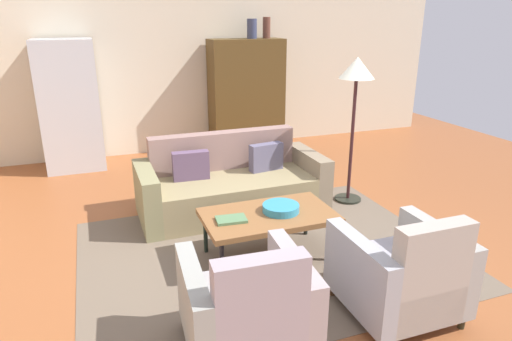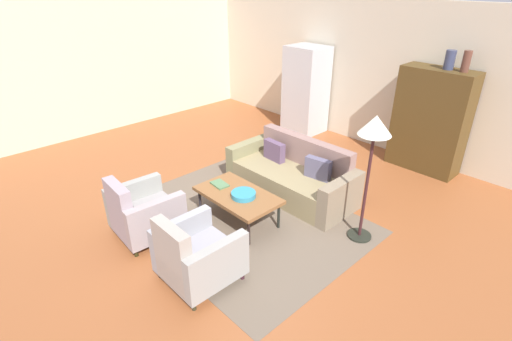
{
  "view_description": "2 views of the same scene",
  "coord_description": "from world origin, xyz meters",
  "px_view_note": "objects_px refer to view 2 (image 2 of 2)",
  "views": [
    {
      "loc": [
        -1.34,
        -3.54,
        2.16
      ],
      "look_at": [
        0.07,
        0.28,
        0.74
      ],
      "focal_mm": 31.53,
      "sensor_mm": 36.0,
      "label": 1
    },
    {
      "loc": [
        3.61,
        -3.08,
        3.18
      ],
      "look_at": [
        0.11,
        0.25,
        0.71
      ],
      "focal_mm": 27.08,
      "sensor_mm": 36.0,
      "label": 2
    }
  ],
  "objects_px": {
    "refrigerator": "(306,90)",
    "book_stack": "(220,184)",
    "armchair_left": "(141,214)",
    "floor_lamp": "(374,138)",
    "cabinet": "(430,121)",
    "armchair_right": "(195,257)",
    "coffee_table": "(238,196)",
    "couch": "(294,176)",
    "vase_tall": "(450,60)",
    "vase_round": "(466,61)",
    "fruit_bowl": "(244,195)"
  },
  "relations": [
    {
      "from": "vase_round",
      "to": "floor_lamp",
      "type": "xyz_separation_m",
      "value": [
        0.05,
        -2.63,
        -0.52
      ]
    },
    {
      "from": "couch",
      "to": "vase_tall",
      "type": "bearing_deg",
      "value": -115.82
    },
    {
      "from": "armchair_right",
      "to": "fruit_bowl",
      "type": "xyz_separation_m",
      "value": [
        -0.48,
        1.17,
        0.13
      ]
    },
    {
      "from": "cabinet",
      "to": "refrigerator",
      "type": "xyz_separation_m",
      "value": [
        -2.72,
        -0.1,
        0.03
      ]
    },
    {
      "from": "couch",
      "to": "fruit_bowl",
      "type": "xyz_separation_m",
      "value": [
        0.12,
        -1.19,
        0.19
      ]
    },
    {
      "from": "armchair_left",
      "to": "cabinet",
      "type": "distance_m",
      "value": 5.03
    },
    {
      "from": "coffee_table",
      "to": "couch",
      "type": "bearing_deg",
      "value": 90.04
    },
    {
      "from": "coffee_table",
      "to": "floor_lamp",
      "type": "xyz_separation_m",
      "value": [
        1.42,
        0.93,
        1.04
      ]
    },
    {
      "from": "cabinet",
      "to": "vase_tall",
      "type": "distance_m",
      "value": 1.06
    },
    {
      "from": "armchair_left",
      "to": "refrigerator",
      "type": "bearing_deg",
      "value": 106.9
    },
    {
      "from": "book_stack",
      "to": "vase_tall",
      "type": "distance_m",
      "value": 4.16
    },
    {
      "from": "cabinet",
      "to": "vase_tall",
      "type": "bearing_deg",
      "value": -2.71
    },
    {
      "from": "book_stack",
      "to": "cabinet",
      "type": "bearing_deg",
      "value": 68.89
    },
    {
      "from": "armchair_left",
      "to": "cabinet",
      "type": "relative_size",
      "value": 0.49
    },
    {
      "from": "coffee_table",
      "to": "vase_tall",
      "type": "bearing_deg",
      "value": 72.51
    },
    {
      "from": "vase_tall",
      "to": "floor_lamp",
      "type": "relative_size",
      "value": 0.18
    },
    {
      "from": "cabinet",
      "to": "vase_tall",
      "type": "relative_size",
      "value": 5.93
    },
    {
      "from": "book_stack",
      "to": "vase_round",
      "type": "height_order",
      "value": "vase_round"
    },
    {
      "from": "coffee_table",
      "to": "fruit_bowl",
      "type": "bearing_deg",
      "value": -0.0
    },
    {
      "from": "armchair_right",
      "to": "coffee_table",
      "type": "bearing_deg",
      "value": 117.58
    },
    {
      "from": "refrigerator",
      "to": "floor_lamp",
      "type": "xyz_separation_m",
      "value": [
        3.12,
        -2.53,
        0.52
      ]
    },
    {
      "from": "couch",
      "to": "floor_lamp",
      "type": "height_order",
      "value": "floor_lamp"
    },
    {
      "from": "couch",
      "to": "armchair_right",
      "type": "xyz_separation_m",
      "value": [
        0.6,
        -2.35,
        0.06
      ]
    },
    {
      "from": "fruit_bowl",
      "to": "floor_lamp",
      "type": "distance_m",
      "value": 1.87
    },
    {
      "from": "refrigerator",
      "to": "floor_lamp",
      "type": "height_order",
      "value": "refrigerator"
    },
    {
      "from": "fruit_bowl",
      "to": "floor_lamp",
      "type": "height_order",
      "value": "floor_lamp"
    },
    {
      "from": "couch",
      "to": "vase_tall",
      "type": "relative_size",
      "value": 6.94
    },
    {
      "from": "coffee_table",
      "to": "armchair_left",
      "type": "distance_m",
      "value": 1.31
    },
    {
      "from": "fruit_bowl",
      "to": "armchair_right",
      "type": "bearing_deg",
      "value": -67.72
    },
    {
      "from": "fruit_bowl",
      "to": "book_stack",
      "type": "height_order",
      "value": "fruit_bowl"
    },
    {
      "from": "refrigerator",
      "to": "book_stack",
      "type": "bearing_deg",
      "value": -69.06
    },
    {
      "from": "coffee_table",
      "to": "armchair_left",
      "type": "xyz_separation_m",
      "value": [
        -0.6,
        -1.17,
        -0.06
      ]
    },
    {
      "from": "vase_tall",
      "to": "refrigerator",
      "type": "height_order",
      "value": "vase_tall"
    },
    {
      "from": "cabinet",
      "to": "refrigerator",
      "type": "distance_m",
      "value": 2.72
    },
    {
      "from": "coffee_table",
      "to": "book_stack",
      "type": "relative_size",
      "value": 4.26
    },
    {
      "from": "couch",
      "to": "cabinet",
      "type": "bearing_deg",
      "value": -113.77
    },
    {
      "from": "coffee_table",
      "to": "armchair_right",
      "type": "distance_m",
      "value": 1.31
    },
    {
      "from": "cabinet",
      "to": "armchair_right",
      "type": "bearing_deg",
      "value": -95.09
    },
    {
      "from": "cabinet",
      "to": "vase_round",
      "type": "height_order",
      "value": "vase_round"
    },
    {
      "from": "fruit_bowl",
      "to": "book_stack",
      "type": "relative_size",
      "value": 1.21
    },
    {
      "from": "book_stack",
      "to": "refrigerator",
      "type": "height_order",
      "value": "refrigerator"
    },
    {
      "from": "coffee_table",
      "to": "book_stack",
      "type": "xyz_separation_m",
      "value": [
        -0.37,
        -0.03,
        0.05
      ]
    },
    {
      "from": "armchair_left",
      "to": "vase_round",
      "type": "relative_size",
      "value": 2.68
    },
    {
      "from": "floor_lamp",
      "to": "couch",
      "type": "bearing_deg",
      "value": 169.76
    },
    {
      "from": "book_stack",
      "to": "vase_round",
      "type": "bearing_deg",
      "value": 64.16
    },
    {
      "from": "cabinet",
      "to": "coffee_table",
      "type": "bearing_deg",
      "value": -105.99
    },
    {
      "from": "couch",
      "to": "book_stack",
      "type": "height_order",
      "value": "couch"
    },
    {
      "from": "cabinet",
      "to": "couch",
      "type": "bearing_deg",
      "value": -113.27
    },
    {
      "from": "armchair_left",
      "to": "floor_lamp",
      "type": "distance_m",
      "value": 3.12
    },
    {
      "from": "couch",
      "to": "refrigerator",
      "type": "xyz_separation_m",
      "value": [
        -1.7,
        2.27,
        0.64
      ]
    }
  ]
}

